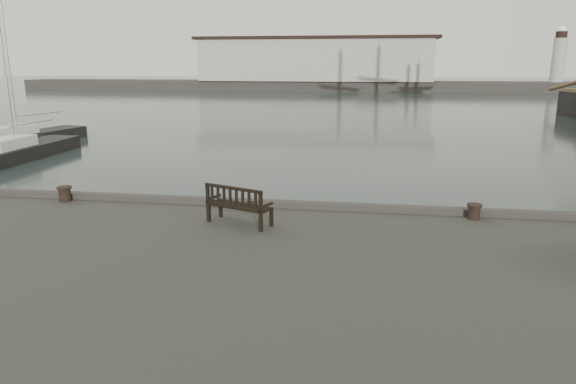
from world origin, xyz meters
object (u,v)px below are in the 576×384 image
(bollard_left, at_px, (65,194))
(yacht_c, at_px, (21,155))
(bench, at_px, (239,212))
(bollard_right, at_px, (474,212))
(yacht_b, at_px, (24,141))

(bollard_left, distance_m, yacht_c, 17.91)
(bench, relative_size, bollard_right, 4.47)
(bollard_right, bearing_deg, yacht_b, 144.79)
(bench, height_order, yacht_b, yacht_b)
(bollard_left, distance_m, yacht_b, 23.89)
(bench, height_order, bollard_right, bench)
(yacht_c, bearing_deg, yacht_b, 123.98)
(bench, bearing_deg, yacht_b, 157.06)
(bench, bearing_deg, bollard_left, -172.22)
(bollard_left, bearing_deg, bollard_right, 0.00)
(bench, distance_m, bollard_left, 5.82)
(bollard_right, relative_size, yacht_c, 0.03)
(bench, height_order, bollard_left, bench)
(bollard_right, distance_m, yacht_b, 32.42)
(bench, bearing_deg, yacht_c, 160.14)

